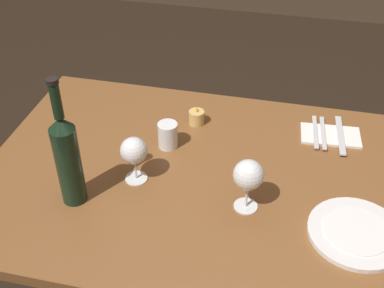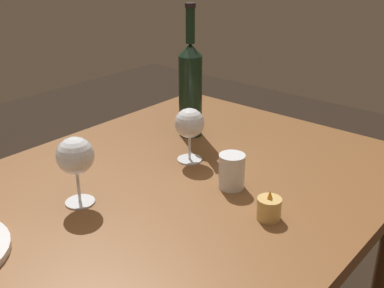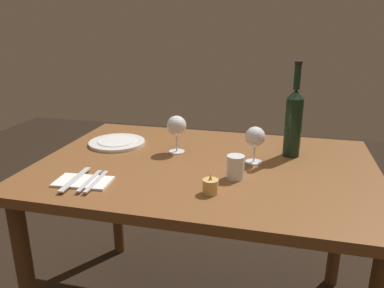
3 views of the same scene
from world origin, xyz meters
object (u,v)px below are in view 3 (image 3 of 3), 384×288
Objects in this scene: water_tumbler at (235,168)px; fork_inner at (90,181)px; wine_glass_left at (177,126)px; votive_candle at (210,187)px; folded_napkin at (83,182)px; dinner_plate at (117,142)px; table_knife at (75,179)px; fork_outer at (96,181)px; wine_glass_right at (255,138)px; wine_bottle at (294,121)px.

water_tumbler reaches higher than fork_inner.
votive_candle is at bearing 121.29° from wine_glass_left.
wine_glass_left is 0.44m from fork_inner.
folded_napkin is 1.09× the size of fork_inner.
dinner_plate is 0.42m from table_knife.
fork_outer is at bearing 20.17° from water_tumbler.
wine_glass_left is at bearing -58.71° from votive_candle.
wine_glass_left is at bearing 172.75° from dinner_plate.
wine_glass_right is at bearing -145.99° from fork_outer.
table_knife is (0.47, 0.03, -0.01)m from votive_candle.
fork_inner is at bearing 102.36° from dinner_plate.
water_tumbler is 0.56m from table_knife.
table_knife is at bearing 0.00° from folded_napkin.
folded_napkin is (-0.07, 0.42, -0.00)m from dinner_plate.
fork_outer is at bearing 180.00° from table_knife.
water_tumbler is 0.53m from folded_napkin.
wine_glass_left reaches higher than table_knife.
water_tumbler is at bearing -113.38° from votive_candle.
fork_outer reaches higher than folded_napkin.
water_tumbler is 0.40× the size of table_knife.
wine_bottle is at bearing -177.26° from dinner_plate.
folded_napkin is (0.44, 0.03, -0.02)m from votive_candle.
wine_glass_right is at bearing 39.62° from wine_bottle.
fork_inner is at bearing 62.41° from wine_glass_left.
dinner_plate is 1.38× the size of fork_outer.
folded_napkin is (0.69, 0.46, -0.14)m from wine_bottle.
wine_glass_left reaches higher than fork_outer.
wine_glass_left is 0.46m from folded_napkin.
wine_glass_right is 0.68m from table_knife.
wine_glass_left reaches higher than fork_inner.
fork_outer is (-0.02, 0.00, 0.00)m from fork_inner.
fork_inner is (0.42, 0.03, -0.01)m from votive_candle.
wine_glass_left reaches higher than votive_candle.
water_tumbler reaches higher than table_knife.
fork_outer is at bearing 65.43° from wine_glass_left.
fork_outer is (-0.05, 0.00, 0.01)m from folded_napkin.
wine_bottle is at bearing -146.69° from folded_napkin.
folded_napkin is 0.94× the size of table_knife.
table_knife is at bearing 95.03° from dinner_plate.
water_tumbler is at bearing 156.05° from dinner_plate.
wine_glass_left is at bearing -123.68° from table_knife.
wine_glass_left is 0.88× the size of fork_outer.
folded_napkin is (0.50, 0.17, -0.03)m from water_tumbler.
votive_candle reaches higher than dinner_plate.
votive_candle is (0.06, 0.14, -0.01)m from water_tumbler.
wine_glass_left is 0.75× the size of table_knife.
wine_glass_right is at bearing -106.14° from water_tumbler.
dinner_plate is at bearing -7.25° from wine_glass_left.
folded_napkin is 0.03m from table_knife.
wine_bottle is at bearing -171.09° from wine_glass_left.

